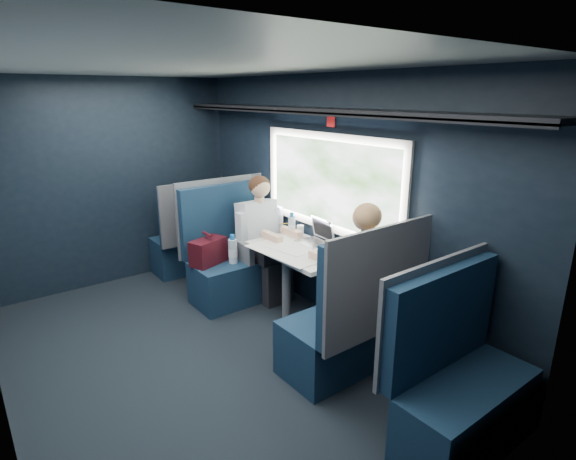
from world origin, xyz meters
TOP-DOWN VIEW (x-y plane):
  - ground at (0.00, 0.00)m, footprint 2.80×4.20m
  - room_shell at (0.02, 0.00)m, footprint 3.00×4.40m
  - table at (1.03, 0.00)m, footprint 0.62×1.00m
  - seat_bay_near at (0.83, 0.87)m, footprint 1.04×0.62m
  - seat_bay_far at (0.85, -0.87)m, footprint 1.04×0.62m
  - seat_row_front at (0.85, 1.80)m, footprint 1.04×0.51m
  - seat_row_back at (0.85, -1.80)m, footprint 1.04×0.51m
  - man at (1.10, 0.70)m, footprint 0.53×0.56m
  - woman at (1.10, -0.71)m, footprint 0.53×0.56m
  - papers at (0.97, 0.01)m, footprint 0.59×0.81m
  - laptop at (1.29, 0.04)m, footprint 0.26×0.33m
  - bottle_small at (1.23, 0.37)m, footprint 0.07×0.07m
  - cup at (1.33, 0.36)m, footprint 0.07×0.07m

SIDE VIEW (x-z plane):
  - ground at x=0.00m, z-range -0.01..0.00m
  - seat_row_front at x=0.85m, z-range -0.17..0.99m
  - seat_row_back at x=0.85m, z-range -0.17..0.99m
  - seat_bay_far at x=0.85m, z-range -0.22..1.04m
  - seat_bay_near at x=0.83m, z-range -0.21..1.05m
  - table at x=1.03m, z-range 0.29..1.03m
  - man at x=1.10m, z-range 0.06..1.38m
  - woman at x=1.10m, z-range 0.07..1.39m
  - papers at x=0.97m, z-range 0.74..0.75m
  - cup at x=1.33m, z-range 0.74..0.83m
  - laptop at x=1.29m, z-range 0.69..0.93m
  - bottle_small at x=1.23m, z-range 0.73..0.97m
  - room_shell at x=0.02m, z-range 0.28..2.68m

